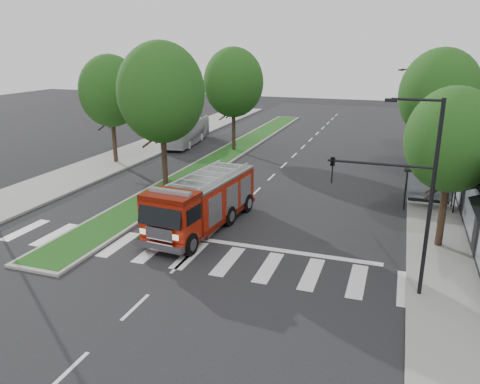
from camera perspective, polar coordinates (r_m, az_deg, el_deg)
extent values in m
plane|color=black|center=(25.64, -3.33, -5.02)|extent=(140.00, 140.00, 0.00)
cube|color=gray|center=(33.48, 23.97, -0.97)|extent=(5.00, 80.00, 0.15)
cube|color=gray|center=(40.85, -16.98, 2.92)|extent=(5.00, 80.00, 0.15)
cube|color=gray|center=(43.74, -1.66, 4.60)|extent=(3.00, 50.00, 0.14)
cube|color=#144212|center=(43.72, -1.67, 4.69)|extent=(2.60, 49.50, 0.02)
cylinder|color=black|center=(30.49, 19.54, 0.15)|extent=(0.08, 0.08, 2.50)
cylinder|color=black|center=(30.68, 24.75, -0.36)|extent=(0.08, 0.08, 2.50)
cylinder|color=black|center=(31.65, 19.55, 0.76)|extent=(0.08, 0.08, 2.50)
cylinder|color=black|center=(31.83, 24.58, 0.27)|extent=(0.08, 0.08, 2.50)
cube|color=black|center=(30.80, 22.39, 2.52)|extent=(3.20, 1.60, 0.12)
cube|color=#8C99A5|center=(31.79, 22.08, 0.65)|extent=(2.80, 0.04, 1.80)
cube|color=black|center=(31.33, 21.97, -1.01)|extent=(2.40, 0.40, 0.08)
cylinder|color=black|center=(25.26, 23.44, -2.32)|extent=(0.36, 0.36, 3.74)
ellipsoid|color=#1A370F|center=(24.36, 24.47, 5.81)|extent=(4.40, 4.40, 5.06)
cylinder|color=black|center=(36.74, 22.40, 4.20)|extent=(0.36, 0.36, 4.40)
ellipsoid|color=#1A370F|center=(36.09, 23.20, 10.85)|extent=(5.60, 5.60, 6.44)
cylinder|color=black|center=(46.59, 21.86, 6.55)|extent=(0.36, 0.36, 3.96)
ellipsoid|color=#1A370F|center=(46.10, 22.41, 11.26)|extent=(5.00, 5.00, 5.75)
cylinder|color=black|center=(32.58, -9.19, 3.95)|extent=(0.36, 0.36, 4.62)
ellipsoid|color=#1A370F|center=(31.85, -9.59, 11.87)|extent=(5.80, 5.80, 6.67)
cylinder|color=black|center=(45.16, -0.78, 7.77)|extent=(0.36, 0.36, 4.40)
ellipsoid|color=#1A370F|center=(44.64, -0.81, 13.22)|extent=(5.60, 5.60, 6.44)
cylinder|color=black|center=(41.73, -15.07, 6.21)|extent=(0.36, 0.36, 4.18)
ellipsoid|color=#1A370F|center=(41.17, -15.53, 11.79)|extent=(5.20, 5.20, 5.98)
cylinder|color=black|center=(19.30, 22.21, -1.33)|extent=(0.16, 0.16, 8.00)
cylinder|color=black|center=(18.47, 20.79, 10.48)|extent=(1.80, 0.10, 0.10)
cube|color=black|center=(18.47, 17.95, 10.61)|extent=(0.45, 0.20, 0.12)
cylinder|color=black|center=(18.89, 16.66, 3.29)|extent=(4.00, 0.10, 0.10)
imported|color=black|center=(19.13, 11.18, 2.63)|extent=(0.18, 0.22, 1.10)
cylinder|color=black|center=(42.29, 20.99, 8.44)|extent=(0.16, 0.16, 8.00)
cylinder|color=black|center=(41.91, 20.32, 13.82)|extent=(1.80, 0.10, 0.10)
cube|color=black|center=(41.91, 19.05, 13.88)|extent=(0.45, 0.20, 0.12)
cube|color=#5D0F05|center=(26.33, -4.49, -3.22)|extent=(3.42, 8.90, 0.26)
cube|color=maroon|center=(26.66, -3.69, -0.47)|extent=(3.22, 6.84, 2.07)
cube|color=maroon|center=(23.39, -8.37, -3.23)|extent=(2.75, 2.10, 2.17)
cube|color=#B2B2B7|center=(26.34, -3.73, 1.78)|extent=(3.22, 6.84, 0.12)
cylinder|color=#B2B2B7|center=(26.73, -5.50, 2.43)|extent=(0.70, 6.19, 0.10)
cylinder|color=#B2B2B7|center=(25.87, -1.92, 1.99)|extent=(0.70, 6.19, 0.10)
cube|color=silver|center=(22.85, -9.88, -6.48)|extent=(2.71, 0.62, 0.36)
cube|color=#8C99A5|center=(22.94, -8.52, 0.04)|extent=(2.30, 0.58, 0.19)
cylinder|color=black|center=(24.16, -11.04, -5.32)|extent=(0.47, 1.17, 1.14)
cylinder|color=black|center=(22.94, -6.16, -6.35)|extent=(0.47, 1.17, 1.14)
cylinder|color=black|center=(27.55, -5.83, -2.20)|extent=(0.47, 1.17, 1.14)
cylinder|color=black|center=(26.48, -1.37, -2.93)|extent=(0.47, 1.17, 1.14)
cylinder|color=black|center=(29.59, -3.41, -0.74)|extent=(0.47, 1.17, 1.14)
cylinder|color=black|center=(28.60, 0.81, -1.36)|extent=(0.47, 1.17, 1.14)
imported|color=#B3B4B8|center=(48.99, -6.50, 7.38)|extent=(3.45, 9.71, 2.65)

